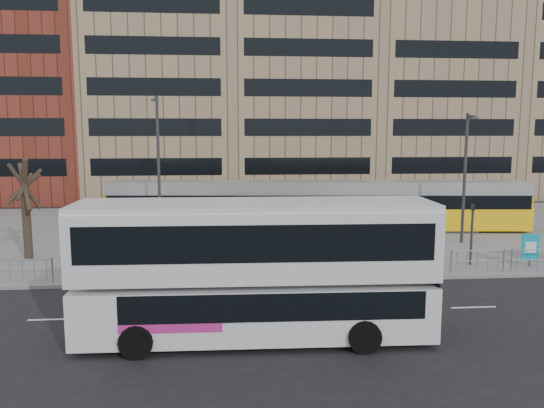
{
  "coord_description": "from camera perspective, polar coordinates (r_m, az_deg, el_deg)",
  "views": [
    {
      "loc": [
        -3.56,
        -23.26,
        6.85
      ],
      "look_at": [
        -1.09,
        6.0,
        2.8
      ],
      "focal_mm": 35.0,
      "sensor_mm": 36.0,
      "label": 1
    }
  ],
  "objects": [
    {
      "name": "bare_tree",
      "position": [
        30.32,
        -25.25,
        4.66
      ],
      "size": [
        4.66,
        4.66,
        7.54
      ],
      "color": "black",
      "rests_on": "plaza"
    },
    {
      "name": "pedestrian",
      "position": [
        31.88,
        13.66,
        -3.07
      ],
      "size": [
        0.58,
        0.68,
        1.57
      ],
      "primitive_type": "imported",
      "rotation": [
        0.0,
        0.0,
        2.01
      ],
      "color": "black",
      "rests_on": "plaza"
    },
    {
      "name": "pedestrian_barrier",
      "position": [
        25.1,
        8.14,
        -5.76
      ],
      "size": [
        32.07,
        0.07,
        1.1
      ],
      "color": "#989BA0",
      "rests_on": "plaza"
    },
    {
      "name": "traffic_light_east",
      "position": [
        28.37,
        20.72,
        -2.25
      ],
      "size": [
        0.18,
        0.21,
        3.1
      ],
      "rotation": [
        0.0,
        0.0,
        0.06
      ],
      "color": "#2D2D30",
      "rests_on": "plaza"
    },
    {
      "name": "traffic_light_west",
      "position": [
        25.38,
        -11.18,
        -3.03
      ],
      "size": [
        0.18,
        0.22,
        3.1
      ],
      "rotation": [
        0.0,
        0.0,
        0.1
      ],
      "color": "#2D2D30",
      "rests_on": "plaza"
    },
    {
      "name": "double_decker_bus",
      "position": [
        17.4,
        -1.8,
        -6.68
      ],
      "size": [
        11.57,
        3.18,
        4.6
      ],
      "rotation": [
        0.0,
        0.0,
        -0.03
      ],
      "color": "silver",
      "rests_on": "ground"
    },
    {
      "name": "lamp_post_east",
      "position": [
        33.54,
        20.08,
        3.18
      ],
      "size": [
        0.45,
        1.04,
        7.76
      ],
      "color": "#2D2D30",
      "rests_on": "plaza"
    },
    {
      "name": "road_markings",
      "position": [
        20.95,
        8.18,
        -11.31
      ],
      "size": [
        62.0,
        0.12,
        0.01
      ],
      "primitive_type": "cube",
      "color": "white",
      "rests_on": "ground"
    },
    {
      "name": "kerb",
      "position": [
        24.54,
        3.74,
        -8.2
      ],
      "size": [
        64.0,
        0.25,
        0.17
      ],
      "primitive_type": "cube",
      "color": "gray",
      "rests_on": "ground"
    },
    {
      "name": "ground",
      "position": [
        24.51,
        3.75,
        -8.4
      ],
      "size": [
        120.0,
        120.0,
        0.0
      ],
      "primitive_type": "plane",
      "color": "black",
      "rests_on": "ground"
    },
    {
      "name": "plaza",
      "position": [
        36.08,
        0.92,
        -2.98
      ],
      "size": [
        64.0,
        24.0,
        0.15
      ],
      "primitive_type": "cube",
      "color": "slate",
      "rests_on": "ground"
    },
    {
      "name": "tram",
      "position": [
        36.17,
        4.89,
        -0.18
      ],
      "size": [
        28.38,
        5.14,
        3.33
      ],
      "rotation": [
        0.0,
        0.0,
        -0.09
      ],
      "color": "yellow",
      "rests_on": "plaza"
    },
    {
      "name": "lamp_post_west",
      "position": [
        33.11,
        -12.12,
        4.34
      ],
      "size": [
        0.45,
        1.04,
        8.8
      ],
      "color": "#2D2D30",
      "rests_on": "plaza"
    },
    {
      "name": "ad_panel",
      "position": [
        29.34,
        26.03,
        -4.23
      ],
      "size": [
        0.88,
        0.1,
        1.65
      ],
      "rotation": [
        0.0,
        0.0,
        -0.03
      ],
      "color": "#2D2D30",
      "rests_on": "plaza"
    },
    {
      "name": "building_row",
      "position": [
        58.08,
        0.25,
        13.84
      ],
      "size": [
        70.4,
        18.4,
        31.2
      ],
      "color": "maroon",
      "rests_on": "ground"
    }
  ]
}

